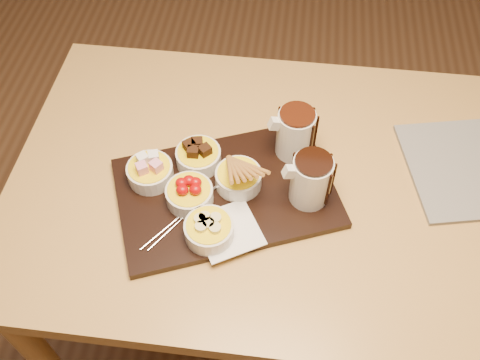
# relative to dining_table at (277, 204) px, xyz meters

# --- Properties ---
(ground) EXTENTS (5.00, 5.00, 0.00)m
(ground) POSITION_rel_dining_table_xyz_m (0.00, 0.00, -0.65)
(ground) COLOR brown
(ground) RESTS_ON ground
(dining_table) EXTENTS (1.20, 0.80, 0.75)m
(dining_table) POSITION_rel_dining_table_xyz_m (0.00, 0.00, 0.00)
(dining_table) COLOR #BE9046
(dining_table) RESTS_ON ground
(serving_board) EXTENTS (0.54, 0.45, 0.02)m
(serving_board) POSITION_rel_dining_table_xyz_m (-0.11, -0.06, 0.11)
(serving_board) COLOR black
(serving_board) RESTS_ON dining_table
(napkin) EXTENTS (0.16, 0.16, 0.00)m
(napkin) POSITION_rel_dining_table_xyz_m (-0.09, -0.16, 0.12)
(napkin) COLOR white
(napkin) RESTS_ON serving_board
(bowl_marshmallows) EXTENTS (0.10, 0.10, 0.04)m
(bowl_marshmallows) POSITION_rel_dining_table_xyz_m (-0.28, -0.04, 0.14)
(bowl_marshmallows) COLOR silver
(bowl_marshmallows) RESTS_ON serving_board
(bowl_cake) EXTENTS (0.10, 0.10, 0.04)m
(bowl_cake) POSITION_rel_dining_table_xyz_m (-0.18, 0.01, 0.14)
(bowl_cake) COLOR silver
(bowl_cake) RESTS_ON serving_board
(bowl_strawberries) EXTENTS (0.10, 0.10, 0.04)m
(bowl_strawberries) POSITION_rel_dining_table_xyz_m (-0.18, -0.09, 0.14)
(bowl_strawberries) COLOR silver
(bowl_strawberries) RESTS_ON serving_board
(bowl_biscotti) EXTENTS (0.10, 0.10, 0.04)m
(bowl_biscotti) POSITION_rel_dining_table_xyz_m (-0.09, -0.04, 0.14)
(bowl_biscotti) COLOR silver
(bowl_biscotti) RESTS_ON serving_board
(bowl_bananas) EXTENTS (0.10, 0.10, 0.04)m
(bowl_bananas) POSITION_rel_dining_table_xyz_m (-0.13, -0.17, 0.14)
(bowl_bananas) COLOR silver
(bowl_bananas) RESTS_ON serving_board
(pitcher_dark_chocolate) EXTENTS (0.11, 0.11, 0.11)m
(pitcher_dark_chocolate) POSITION_rel_dining_table_xyz_m (0.06, -0.05, 0.17)
(pitcher_dark_chocolate) COLOR silver
(pitcher_dark_chocolate) RESTS_ON serving_board
(pitcher_milk_chocolate) EXTENTS (0.11, 0.11, 0.11)m
(pitcher_milk_chocolate) POSITION_rel_dining_table_xyz_m (0.03, 0.07, 0.17)
(pitcher_milk_chocolate) COLOR silver
(pitcher_milk_chocolate) RESTS_ON serving_board
(fondue_skewers) EXTENTS (0.23, 0.18, 0.01)m
(fondue_skewers) POSITION_rel_dining_table_xyz_m (-0.18, -0.12, 0.12)
(fondue_skewers) COLOR silver
(fondue_skewers) RESTS_ON serving_board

